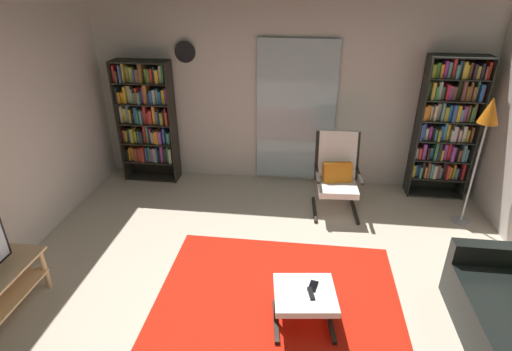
{
  "coord_description": "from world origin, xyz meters",
  "views": [
    {
      "loc": [
        0.28,
        -2.59,
        2.75
      ],
      "look_at": [
        -0.19,
        1.2,
        0.86
      ],
      "focal_mm": 28.04,
      "sensor_mm": 36.0,
      "label": 1
    }
  ],
  "objects_px": {
    "bookshelf_near_tv": "(147,117)",
    "wall_clock": "(185,52)",
    "ottoman": "(305,298)",
    "lounge_armchair": "(337,171)",
    "bookshelf_near_sofa": "(446,125)",
    "floor_lamp_by_shelf": "(488,121)",
    "cell_phone": "(313,286)",
    "tv_remote": "(311,293)"
  },
  "relations": [
    {
      "from": "bookshelf_near_tv",
      "to": "wall_clock",
      "type": "height_order",
      "value": "wall_clock"
    },
    {
      "from": "ottoman",
      "to": "wall_clock",
      "type": "height_order",
      "value": "wall_clock"
    },
    {
      "from": "bookshelf_near_tv",
      "to": "lounge_armchair",
      "type": "height_order",
      "value": "bookshelf_near_tv"
    },
    {
      "from": "bookshelf_near_sofa",
      "to": "floor_lamp_by_shelf",
      "type": "distance_m",
      "value": 0.81
    },
    {
      "from": "bookshelf_near_tv",
      "to": "bookshelf_near_sofa",
      "type": "xyz_separation_m",
      "value": [
        4.1,
        0.0,
        0.07
      ]
    },
    {
      "from": "bookshelf_near_sofa",
      "to": "wall_clock",
      "type": "distance_m",
      "value": 3.61
    },
    {
      "from": "cell_phone",
      "to": "floor_lamp_by_shelf",
      "type": "relative_size",
      "value": 0.09
    },
    {
      "from": "ottoman",
      "to": "cell_phone",
      "type": "bearing_deg",
      "value": 47.98
    },
    {
      "from": "lounge_armchair",
      "to": "cell_phone",
      "type": "distance_m",
      "value": 2.01
    },
    {
      "from": "ottoman",
      "to": "tv_remote",
      "type": "bearing_deg",
      "value": -24.38
    },
    {
      "from": "bookshelf_near_sofa",
      "to": "cell_phone",
      "type": "distance_m",
      "value": 3.15
    },
    {
      "from": "tv_remote",
      "to": "bookshelf_near_sofa",
      "type": "bearing_deg",
      "value": 44.58
    },
    {
      "from": "tv_remote",
      "to": "floor_lamp_by_shelf",
      "type": "distance_m",
      "value": 2.87
    },
    {
      "from": "lounge_armchair",
      "to": "cell_phone",
      "type": "height_order",
      "value": "lounge_armchair"
    },
    {
      "from": "lounge_armchair",
      "to": "ottoman",
      "type": "xyz_separation_m",
      "value": [
        -0.37,
        -2.06,
        -0.24
      ]
    },
    {
      "from": "ottoman",
      "to": "wall_clock",
      "type": "relative_size",
      "value": 1.99
    },
    {
      "from": "tv_remote",
      "to": "cell_phone",
      "type": "xyz_separation_m",
      "value": [
        0.02,
        0.1,
        -0.0
      ]
    },
    {
      "from": "cell_phone",
      "to": "floor_lamp_by_shelf",
      "type": "distance_m",
      "value": 2.79
    },
    {
      "from": "floor_lamp_by_shelf",
      "to": "ottoman",
      "type": "bearing_deg",
      "value": -135.45
    },
    {
      "from": "tv_remote",
      "to": "wall_clock",
      "type": "relative_size",
      "value": 0.5
    },
    {
      "from": "lounge_armchair",
      "to": "floor_lamp_by_shelf",
      "type": "bearing_deg",
      "value": -5.4
    },
    {
      "from": "bookshelf_near_tv",
      "to": "bookshelf_near_sofa",
      "type": "distance_m",
      "value": 4.1
    },
    {
      "from": "tv_remote",
      "to": "wall_clock",
      "type": "distance_m",
      "value": 3.65
    },
    {
      "from": "bookshelf_near_sofa",
      "to": "tv_remote",
      "type": "bearing_deg",
      "value": -122.88
    },
    {
      "from": "bookshelf_near_tv",
      "to": "floor_lamp_by_shelf",
      "type": "height_order",
      "value": "bookshelf_near_tv"
    },
    {
      "from": "wall_clock",
      "to": "bookshelf_near_sofa",
      "type": "bearing_deg",
      "value": -2.59
    },
    {
      "from": "bookshelf_near_tv",
      "to": "tv_remote",
      "type": "distance_m",
      "value": 3.61
    },
    {
      "from": "bookshelf_near_sofa",
      "to": "tv_remote",
      "type": "relative_size",
      "value": 13.26
    },
    {
      "from": "ottoman",
      "to": "floor_lamp_by_shelf",
      "type": "height_order",
      "value": "floor_lamp_by_shelf"
    },
    {
      "from": "bookshelf_near_tv",
      "to": "wall_clock",
      "type": "relative_size",
      "value": 6.06
    },
    {
      "from": "wall_clock",
      "to": "ottoman",
      "type": "bearing_deg",
      "value": -58.14
    },
    {
      "from": "bookshelf_near_tv",
      "to": "cell_phone",
      "type": "height_order",
      "value": "bookshelf_near_tv"
    },
    {
      "from": "floor_lamp_by_shelf",
      "to": "lounge_armchair",
      "type": "bearing_deg",
      "value": 174.6
    },
    {
      "from": "cell_phone",
      "to": "wall_clock",
      "type": "height_order",
      "value": "wall_clock"
    },
    {
      "from": "bookshelf_near_tv",
      "to": "cell_phone",
      "type": "distance_m",
      "value": 3.56
    },
    {
      "from": "bookshelf_near_tv",
      "to": "wall_clock",
      "type": "distance_m",
      "value": 1.09
    },
    {
      "from": "bookshelf_near_sofa",
      "to": "lounge_armchair",
      "type": "height_order",
      "value": "bookshelf_near_sofa"
    },
    {
      "from": "tv_remote",
      "to": "cell_phone",
      "type": "bearing_deg",
      "value": 67.22
    },
    {
      "from": "floor_lamp_by_shelf",
      "to": "tv_remote",
      "type": "bearing_deg",
      "value": -134.37
    },
    {
      "from": "ottoman",
      "to": "bookshelf_near_tv",
      "type": "bearing_deg",
      "value": 131.46
    },
    {
      "from": "bookshelf_near_tv",
      "to": "lounge_armchair",
      "type": "distance_m",
      "value": 2.79
    },
    {
      "from": "bookshelf_near_tv",
      "to": "ottoman",
      "type": "distance_m",
      "value": 3.58
    }
  ]
}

